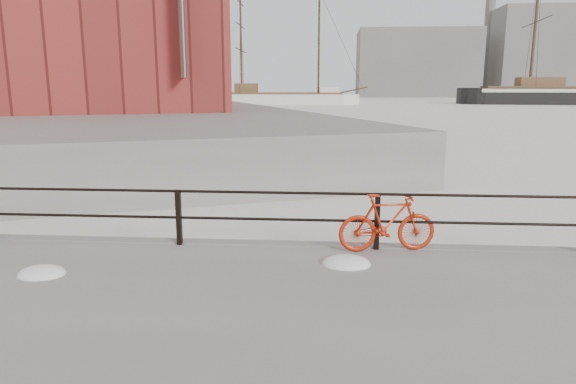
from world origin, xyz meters
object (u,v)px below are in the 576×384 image
(bicycle, at_px, (387,223))
(schooner_left, at_px, (143,106))
(workboat_far, at_px, (86,115))
(workboat_near, at_px, (53,124))
(schooner_mid, at_px, (280,104))

(bicycle, bearing_deg, schooner_left, 102.65)
(workboat_far, bearing_deg, workboat_near, -119.44)
(workboat_far, bearing_deg, schooner_left, 54.11)
(bicycle, bearing_deg, workboat_far, 110.58)
(schooner_mid, distance_m, workboat_near, 48.44)
(schooner_mid, bearing_deg, bicycle, -84.97)
(workboat_far, bearing_deg, schooner_mid, 19.91)
(workboat_near, distance_m, workboat_far, 12.11)
(bicycle, relative_size, schooner_left, 0.07)
(bicycle, bearing_deg, schooner_mid, 86.28)
(schooner_left, distance_m, workboat_far, 26.10)
(schooner_mid, xyz_separation_m, schooner_left, (-20.86, -8.37, 0.00))
(bicycle, distance_m, schooner_left, 76.91)
(bicycle, height_order, schooner_left, schooner_left)
(schooner_left, relative_size, workboat_far, 1.98)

